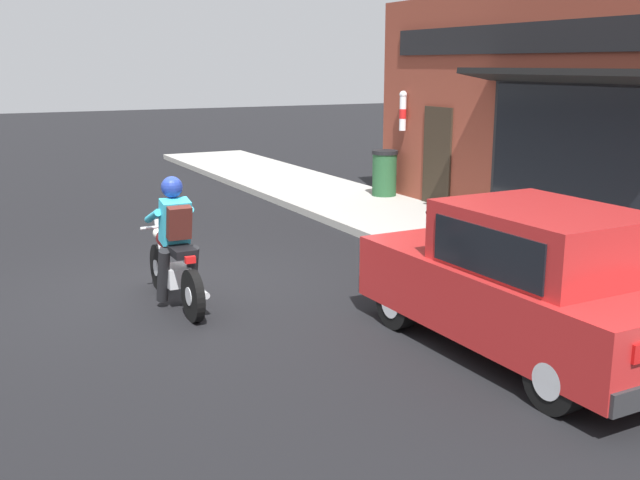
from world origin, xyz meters
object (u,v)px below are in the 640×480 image
at_px(car_hatchback, 527,283).
at_px(traffic_cone, 635,293).
at_px(fire_hydrant, 541,236).
at_px(motorcycle_with_rider, 175,252).
at_px(trash_bin, 384,173).

bearing_deg(car_hatchback, traffic_cone, -0.02).
bearing_deg(fire_hydrant, traffic_cone, -106.47).
relative_size(car_hatchback, fire_hydrant, 4.33).
bearing_deg(car_hatchback, fire_hydrant, 44.07).
distance_m(motorcycle_with_rider, car_hatchback, 4.21).
xyz_separation_m(car_hatchback, traffic_cone, (1.61, -0.00, -0.33)).
xyz_separation_m(traffic_cone, fire_hydrant, (0.64, 2.18, 0.14)).
xyz_separation_m(motorcycle_with_rider, fire_hydrant, (4.98, -1.02, -0.11)).
distance_m(motorcycle_with_rider, traffic_cone, 5.39).
relative_size(fire_hydrant, trash_bin, 0.90).
relative_size(traffic_cone, fire_hydrant, 0.68).
bearing_deg(trash_bin, motorcycle_with_rider, -141.02).
distance_m(motorcycle_with_rider, trash_bin, 7.83).
distance_m(car_hatchback, traffic_cone, 1.64).
distance_m(traffic_cone, trash_bin, 8.31).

